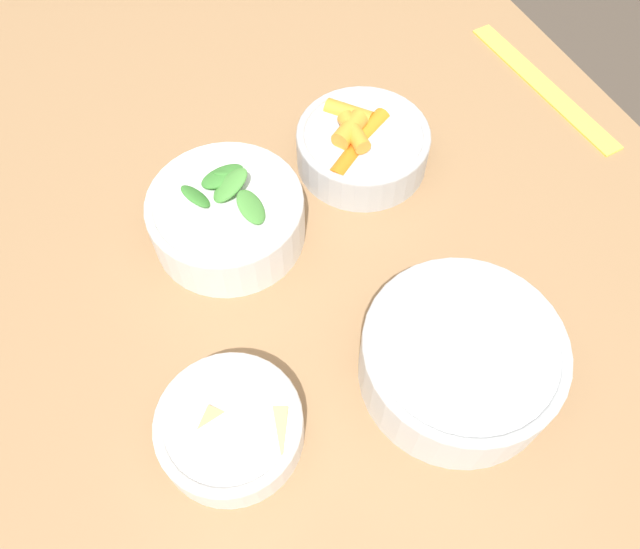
% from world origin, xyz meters
% --- Properties ---
extents(ground_plane, '(10.00, 10.00, 0.00)m').
position_xyz_m(ground_plane, '(0.00, 0.00, 0.00)').
color(ground_plane, '#4C4238').
extents(dining_table, '(1.16, 0.86, 0.72)m').
position_xyz_m(dining_table, '(0.00, 0.00, 0.61)').
color(dining_table, '#99724C').
rests_on(dining_table, ground_plane).
extents(bowl_carrots, '(0.16, 0.16, 0.07)m').
position_xyz_m(bowl_carrots, '(-0.06, 0.08, 0.75)').
color(bowl_carrots, silver).
rests_on(bowl_carrots, dining_table).
extents(bowl_greens, '(0.17, 0.17, 0.09)m').
position_xyz_m(bowl_greens, '(-0.02, -0.10, 0.76)').
color(bowl_greens, white).
rests_on(bowl_greens, dining_table).
extents(bowl_beans_hotdog, '(0.19, 0.19, 0.07)m').
position_xyz_m(bowl_beans_hotdog, '(0.23, 0.04, 0.76)').
color(bowl_beans_hotdog, silver).
rests_on(bowl_beans_hotdog, dining_table).
extents(bowl_cookies, '(0.13, 0.13, 0.04)m').
position_xyz_m(bowl_cookies, '(0.19, -0.18, 0.75)').
color(bowl_cookies, white).
rests_on(bowl_cookies, dining_table).
extents(ruler, '(0.27, 0.05, 0.00)m').
position_xyz_m(ruler, '(-0.07, 0.36, 0.72)').
color(ruler, '#EADB4C').
rests_on(ruler, dining_table).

